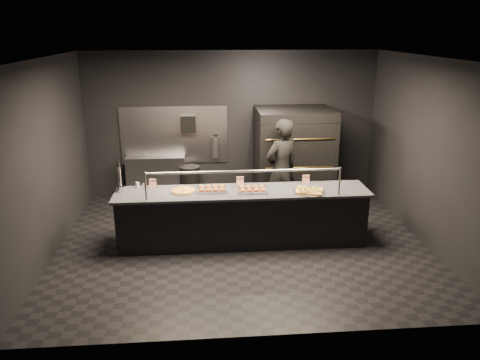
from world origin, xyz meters
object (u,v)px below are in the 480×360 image
at_px(slider_tray_b, 252,189).
at_px(square_pizza, 309,191).
at_px(fire_extinguisher, 216,147).
at_px(service_counter, 242,217).
at_px(slider_tray_a, 212,189).
at_px(round_pizza, 183,191).
at_px(worker, 281,170).
at_px(trash_bin, 190,183).
at_px(pizza_oven, 293,156).
at_px(towel_dispenser, 188,124).
at_px(prep_shelf, 156,177).
at_px(beer_tap, 120,182).

bearing_deg(slider_tray_b, square_pizza, -7.25).
bearing_deg(fire_extinguisher, service_counter, -81.70).
distance_m(slider_tray_a, square_pizza, 1.56).
relative_size(round_pizza, worker, 0.24).
xyz_separation_m(service_counter, trash_bin, (-0.90, 2.18, -0.11)).
height_order(square_pizza, worker, worker).
relative_size(service_counter, pizza_oven, 2.15).
relative_size(service_counter, towel_dispenser, 11.71).
bearing_deg(pizza_oven, prep_shelf, 171.46).
relative_size(slider_tray_b, worker, 0.28).
bearing_deg(towel_dispenser, service_counter, -69.37).
bearing_deg(trash_bin, prep_shelf, 168.70).
xyz_separation_m(service_counter, towel_dispenser, (-0.90, 2.39, 1.09)).
height_order(pizza_oven, beer_tap, pizza_oven).
bearing_deg(round_pizza, beer_tap, 175.14).
bearing_deg(pizza_oven, worker, -113.84).
bearing_deg(beer_tap, prep_shelf, 80.93).
xyz_separation_m(towel_dispenser, slider_tray_a, (0.41, -2.35, -0.60)).
xyz_separation_m(service_counter, worker, (0.80, 1.00, 0.48)).
relative_size(slider_tray_a, square_pizza, 0.97).
bearing_deg(slider_tray_b, slider_tray_a, 173.47).
relative_size(slider_tray_b, trash_bin, 0.74).
bearing_deg(square_pizza, service_counter, 171.96).
bearing_deg(towel_dispenser, beer_tap, -114.89).
height_order(towel_dispenser, slider_tray_b, towel_dispenser).
bearing_deg(prep_shelf, beer_tap, -99.07).
height_order(beer_tap, slider_tray_a, beer_tap).
bearing_deg(service_counter, slider_tray_a, 175.43).
distance_m(towel_dispenser, round_pizza, 2.43).
relative_size(square_pizza, trash_bin, 0.74).
relative_size(pizza_oven, worker, 1.01).
bearing_deg(service_counter, beer_tap, 176.26).
distance_m(prep_shelf, worker, 2.79).
xyz_separation_m(slider_tray_a, square_pizza, (1.55, -0.19, -0.01)).
distance_m(towel_dispenser, slider_tray_b, 2.71).
bearing_deg(slider_tray_a, slider_tray_b, -6.53).
xyz_separation_m(pizza_oven, slider_tray_a, (-1.69, -1.86, -0.02)).
relative_size(service_counter, slider_tray_a, 8.08).
height_order(pizza_oven, slider_tray_a, pizza_oven).
xyz_separation_m(beer_tap, square_pizza, (3.01, -0.28, -0.14)).
xyz_separation_m(prep_shelf, trash_bin, (0.70, -0.14, -0.09)).
height_order(round_pizza, square_pizza, square_pizza).
bearing_deg(trash_bin, fire_extinguisher, 21.79).
bearing_deg(towel_dispenser, round_pizza, -91.22).
bearing_deg(prep_shelf, square_pizza, -42.89).
distance_m(towel_dispenser, worker, 2.28).
height_order(beer_tap, round_pizza, beer_tap).
xyz_separation_m(service_counter, slider_tray_b, (0.16, -0.03, 0.49)).
bearing_deg(slider_tray_a, beer_tap, 176.53).
height_order(service_counter, round_pizza, service_counter).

